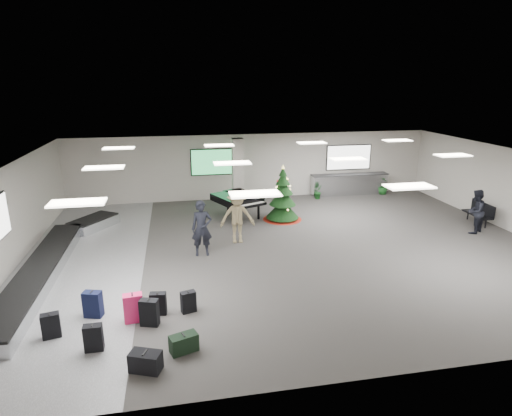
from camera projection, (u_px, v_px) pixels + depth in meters
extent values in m
plane|color=#363431|center=(289.00, 248.00, 15.18)|extent=(18.00, 18.00, 0.00)
cube|color=beige|center=(253.00, 166.00, 21.30)|extent=(18.00, 0.02, 3.20)
cube|color=beige|center=(387.00, 307.00, 8.14)|extent=(18.00, 0.02, 3.20)
cube|color=beige|center=(7.00, 221.00, 13.10)|extent=(0.02, 14.00, 3.20)
cube|color=silver|center=(292.00, 159.00, 14.26)|extent=(18.00, 14.00, 0.02)
cube|color=slate|center=(82.00, 263.00, 13.92)|extent=(4.00, 14.00, 0.01)
cube|color=#B3ADA4|center=(238.00, 173.00, 19.81)|extent=(0.50, 0.50, 3.20)
cube|color=green|center=(213.00, 162.00, 20.81)|extent=(2.20, 0.08, 1.30)
cube|color=white|center=(349.00, 157.00, 22.07)|extent=(2.40, 0.08, 1.30)
cube|color=white|center=(77.00, 203.00, 9.43)|extent=(1.20, 0.60, 0.04)
cube|color=white|center=(104.00, 168.00, 13.20)|extent=(1.20, 0.60, 0.04)
cube|color=white|center=(119.00, 148.00, 16.96)|extent=(1.20, 0.60, 0.04)
cube|color=white|center=(255.00, 194.00, 10.15)|extent=(1.20, 0.60, 0.04)
cube|color=white|center=(232.00, 163.00, 13.92)|extent=(1.20, 0.60, 0.04)
cube|color=white|center=(219.00, 145.00, 17.68)|extent=(1.20, 0.60, 0.04)
cube|color=white|center=(409.00, 186.00, 10.87)|extent=(1.20, 0.60, 0.04)
cube|color=white|center=(348.00, 159.00, 14.64)|extent=(1.20, 0.60, 0.04)
cube|color=white|center=(312.00, 143.00, 18.40)|extent=(1.20, 0.60, 0.04)
cube|color=white|center=(453.00, 155.00, 15.36)|extent=(1.20, 0.60, 0.04)
cube|color=white|center=(397.00, 140.00, 19.12)|extent=(1.20, 0.60, 0.04)
cube|color=silver|center=(39.00, 274.00, 12.75)|extent=(1.00, 8.00, 0.38)
cube|color=black|center=(38.00, 267.00, 12.69)|extent=(0.95, 7.90, 0.05)
cube|color=silver|center=(93.00, 223.00, 17.22)|extent=(1.97, 2.21, 0.38)
cube|color=black|center=(93.00, 218.00, 17.16)|extent=(1.87, 2.10, 0.05)
cube|color=silver|center=(349.00, 185.00, 22.18)|extent=(4.00, 0.60, 1.05)
cube|color=#2C2B2E|center=(350.00, 174.00, 22.03)|extent=(4.05, 0.65, 0.04)
cube|color=black|center=(94.00, 338.00, 9.38)|extent=(0.40, 0.23, 0.62)
cube|color=black|center=(92.00, 325.00, 9.28)|extent=(0.03, 0.13, 0.02)
cube|color=black|center=(149.00, 312.00, 10.34)|extent=(0.49, 0.35, 0.68)
cube|color=black|center=(148.00, 300.00, 10.24)|extent=(0.07, 0.14, 0.02)
cube|color=#FE2166|center=(133.00, 308.00, 10.50)|extent=(0.49, 0.32, 0.73)
cube|color=black|center=(132.00, 294.00, 10.39)|extent=(0.05, 0.16, 0.02)
cube|color=black|center=(188.00, 302.00, 10.96)|extent=(0.42, 0.30, 0.56)
cube|color=black|center=(188.00, 292.00, 10.87)|extent=(0.06, 0.13, 0.02)
cube|color=black|center=(93.00, 304.00, 10.72)|extent=(0.50, 0.37, 0.68)
cube|color=black|center=(91.00, 292.00, 10.62)|extent=(0.07, 0.16, 0.02)
cube|color=black|center=(51.00, 326.00, 9.85)|extent=(0.44, 0.31, 0.61)
cube|color=black|center=(49.00, 314.00, 9.76)|extent=(0.06, 0.13, 0.02)
cube|color=black|center=(184.00, 343.00, 9.37)|extent=(0.67, 0.49, 0.40)
cube|color=black|center=(183.00, 335.00, 9.31)|extent=(0.09, 0.18, 0.02)
cube|color=black|center=(158.00, 304.00, 10.85)|extent=(0.43, 0.26, 0.59)
cube|color=black|center=(157.00, 293.00, 10.76)|extent=(0.05, 0.13, 0.02)
cube|color=black|center=(146.00, 361.00, 8.75)|extent=(0.72, 0.56, 0.42)
cube|color=black|center=(145.00, 352.00, 8.69)|extent=(0.11, 0.21, 0.02)
cone|color=maroon|center=(282.00, 218.00, 18.33)|extent=(1.66, 1.66, 0.10)
cylinder|color=#3F2819|center=(282.00, 214.00, 18.29)|extent=(0.10, 0.10, 0.44)
cone|color=black|center=(282.00, 208.00, 18.21)|extent=(1.40, 1.40, 0.79)
cone|color=black|center=(283.00, 197.00, 18.06)|extent=(1.14, 1.14, 0.70)
cone|color=black|center=(283.00, 187.00, 17.93)|extent=(0.87, 0.87, 0.61)
cone|color=black|center=(283.00, 178.00, 17.83)|extent=(0.61, 0.61, 0.52)
cone|color=black|center=(283.00, 171.00, 17.75)|extent=(0.35, 0.35, 0.39)
cone|color=#FFE566|center=(283.00, 167.00, 17.69)|extent=(0.14, 0.14, 0.16)
cube|color=black|center=(237.00, 198.00, 18.36)|extent=(2.23, 2.33, 0.29)
cube|color=black|center=(250.00, 206.00, 17.60)|extent=(1.51, 0.91, 0.10)
cube|color=white|center=(250.00, 204.00, 17.56)|extent=(1.30, 0.69, 0.02)
cube|color=black|center=(246.00, 197.00, 17.72)|extent=(0.68, 0.33, 0.23)
cylinder|color=black|center=(234.00, 216.00, 17.58)|extent=(0.10, 0.10, 0.71)
cylinder|color=black|center=(258.00, 211.00, 18.27)|extent=(0.10, 0.10, 0.71)
cylinder|color=black|center=(228.00, 206.00, 19.07)|extent=(0.10, 0.10, 0.71)
cube|color=black|center=(477.00, 214.00, 17.68)|extent=(0.52, 1.44, 0.06)
cylinder|color=black|center=(486.00, 224.00, 17.20)|extent=(0.06, 0.06, 0.38)
cylinder|color=black|center=(467.00, 215.00, 18.28)|extent=(0.06, 0.06, 0.38)
cube|color=black|center=(483.00, 208.00, 17.64)|extent=(0.09, 1.43, 0.48)
imported|color=black|center=(202.00, 228.00, 14.35)|extent=(0.70, 0.46, 1.91)
imported|color=#907F59|center=(237.00, 217.00, 15.49)|extent=(1.29, 0.76, 1.96)
imported|color=black|center=(475.00, 212.00, 16.49)|extent=(1.06, 0.99, 1.73)
imported|color=#123A15|center=(318.00, 192.00, 21.38)|extent=(0.52, 0.49, 0.75)
imported|color=#123A15|center=(383.00, 186.00, 22.26)|extent=(0.66, 0.66, 0.91)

